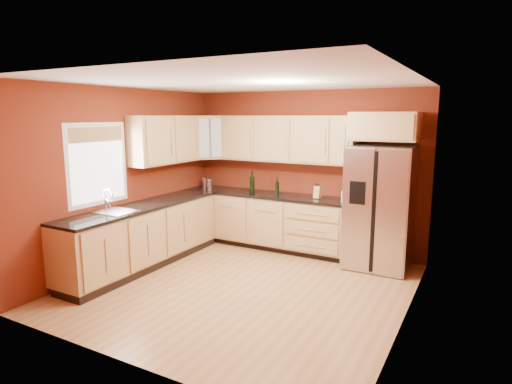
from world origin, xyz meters
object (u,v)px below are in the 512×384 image
Objects in this scene: refrigerator at (380,207)px; canister_left at (210,183)px; wine_bottle_a at (277,186)px; knife_block at (318,192)px; soap_dispenser at (344,195)px.

refrigerator is 3.01m from canister_left.
wine_bottle_a reaches higher than knife_block.
knife_block is 0.93× the size of soap_dispenser.
canister_left is at bearing 179.59° from soap_dispenser.
canister_left is 1.33m from wine_bottle_a.
knife_block is (-0.98, 0.07, 0.13)m from refrigerator.
refrigerator is 6.11× the size of wine_bottle_a.
refrigerator reaches higher than soap_dispenser.
knife_block is 0.44m from soap_dispenser.
knife_block is at bearing 0.71° from wine_bottle_a.
refrigerator reaches higher than canister_left.
soap_dispenser is (1.13, -0.04, -0.04)m from wine_bottle_a.
soap_dispenser reaches higher than canister_left.
canister_left is 0.61× the size of wine_bottle_a.
refrigerator is 9.26× the size of knife_block.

